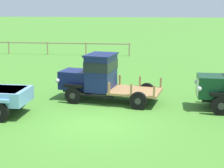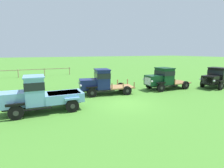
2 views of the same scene
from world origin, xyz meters
The scene contains 3 objects.
ground_plane centered at (0.00, 0.00, 0.00)m, with size 240.00×240.00×0.00m, color #47842D.
paddock_fence centered at (-7.66, 18.19, 0.88)m, with size 15.11×0.56×1.20m.
vintage_truck_midrow_center centered at (-0.52, 3.40, 1.15)m, with size 5.09×2.69×2.25m.
Camera 1 is at (2.11, -12.36, 4.48)m, focal length 55.00 mm.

